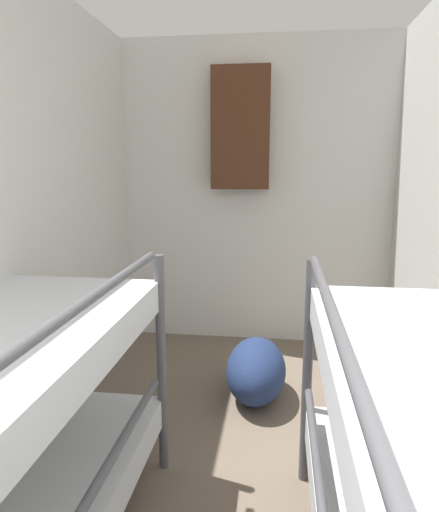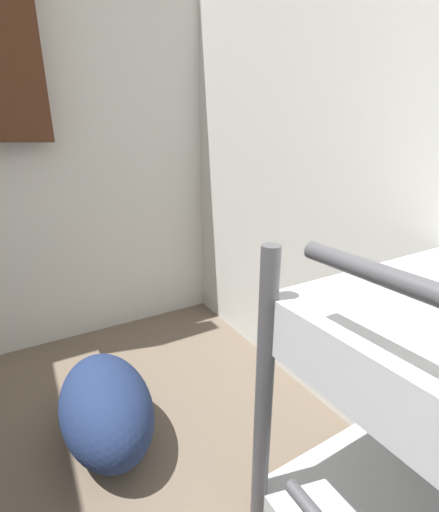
# 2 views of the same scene
# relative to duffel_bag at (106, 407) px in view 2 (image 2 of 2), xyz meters

# --- Properties ---
(wall_back) EXTENTS (2.25, 0.06, 2.41)m
(wall_back) POSITION_rel_duffel_bag_xyz_m (-0.07, 1.04, 1.02)
(wall_back) COLOR silver
(wall_back) RESTS_ON ground_plane
(duffel_bag) EXTENTS (0.37, 0.62, 0.37)m
(duffel_bag) POSITION_rel_duffel_bag_xyz_m (0.00, 0.00, 0.00)
(duffel_bag) COLOR navy
(duffel_bag) RESTS_ON ground_plane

